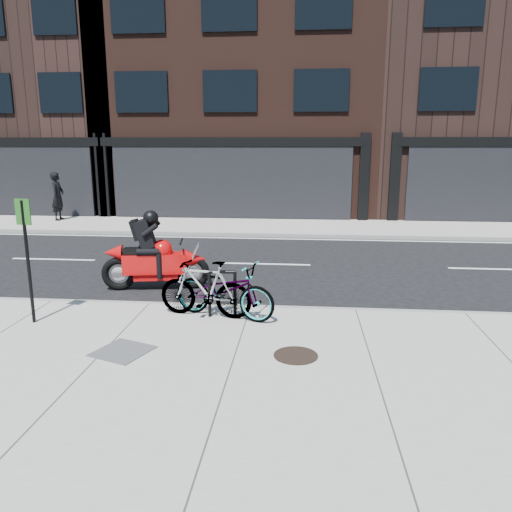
# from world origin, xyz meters

# --- Properties ---
(ground) EXTENTS (120.00, 120.00, 0.00)m
(ground) POSITION_xyz_m (0.00, 0.00, 0.00)
(ground) COLOR black
(ground) RESTS_ON ground
(sidewalk_near) EXTENTS (60.00, 6.00, 0.13)m
(sidewalk_near) POSITION_xyz_m (0.00, -5.00, 0.07)
(sidewalk_near) COLOR gray
(sidewalk_near) RESTS_ON ground
(sidewalk_far) EXTENTS (60.00, 3.50, 0.13)m
(sidewalk_far) POSITION_xyz_m (0.00, 7.75, 0.07)
(sidewalk_far) COLOR gray
(sidewalk_far) RESTS_ON ground
(building_midwest) EXTENTS (10.00, 10.00, 12.00)m
(building_midwest) POSITION_xyz_m (-12.00, 14.50, 6.00)
(building_midwest) COLOR black
(building_midwest) RESTS_ON ground
(building_center) EXTENTS (12.00, 10.00, 14.50)m
(building_center) POSITION_xyz_m (-2.00, 14.50, 7.25)
(building_center) COLOR black
(building_center) RESTS_ON ground
(building_mideast) EXTENTS (12.00, 10.00, 12.50)m
(building_mideast) POSITION_xyz_m (10.00, 14.50, 6.25)
(building_mideast) COLOR black
(building_mideast) RESTS_ON ground
(bike_rack) EXTENTS (0.52, 0.08, 0.87)m
(bike_rack) POSITION_xyz_m (-0.44, -2.60, 0.64)
(bike_rack) COLOR black
(bike_rack) RESTS_ON sidewalk_near
(bicycle_front) EXTENTS (2.06, 1.26, 1.02)m
(bicycle_front) POSITION_xyz_m (-0.41, -2.60, 0.64)
(bicycle_front) COLOR gray
(bicycle_front) RESTS_ON sidewalk_near
(bicycle_rear) EXTENTS (1.79, 0.78, 1.04)m
(bicycle_rear) POSITION_xyz_m (-0.75, -2.60, 0.65)
(bicycle_rear) COLOR gray
(bicycle_rear) RESTS_ON sidewalk_near
(motorcycle) EXTENTS (2.38, 0.78, 1.79)m
(motorcycle) POSITION_xyz_m (-2.17, -0.54, 0.73)
(motorcycle) COLOR black
(motorcycle) RESTS_ON ground
(pedestrian) EXTENTS (0.51, 0.73, 1.94)m
(pedestrian) POSITION_xyz_m (-8.92, 8.29, 1.10)
(pedestrian) COLOR black
(pedestrian) RESTS_ON sidewalk_far
(manhole_cover) EXTENTS (0.79, 0.79, 0.02)m
(manhole_cover) POSITION_xyz_m (0.90, -4.19, 0.14)
(manhole_cover) COLOR black
(manhole_cover) RESTS_ON sidewalk_near
(utility_grate) EXTENTS (0.97, 0.97, 0.02)m
(utility_grate) POSITION_xyz_m (-1.71, -4.27, 0.14)
(utility_grate) COLOR #555457
(utility_grate) RESTS_ON sidewalk_near
(sign_post) EXTENTS (0.29, 0.07, 2.17)m
(sign_post) POSITION_xyz_m (-3.70, -3.18, 1.43)
(sign_post) COLOR black
(sign_post) RESTS_ON sidewalk_near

